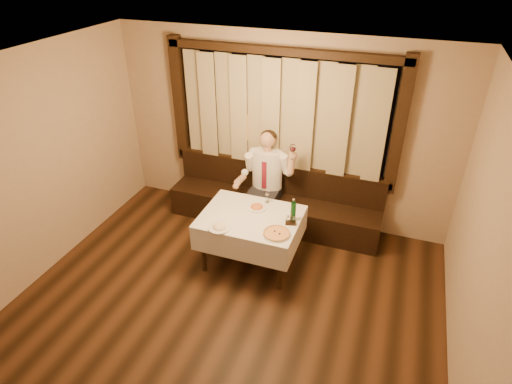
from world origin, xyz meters
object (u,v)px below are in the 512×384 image
(pasta_cream, at_px, (219,225))
(pasta_red, at_px, (257,206))
(banquette, at_px, (274,205))
(cruet_caddy, at_px, (291,221))
(dining_table, at_px, (251,223))
(pizza, at_px, (277,233))
(green_bottle, at_px, (293,211))
(seated_man, at_px, (266,174))

(pasta_cream, bearing_deg, pasta_red, 64.49)
(banquette, xyz_separation_m, cruet_caddy, (0.53, -1.03, 0.49))
(banquette, distance_m, dining_table, 1.08)
(banquette, relative_size, cruet_caddy, 22.98)
(dining_table, xyz_separation_m, cruet_caddy, (0.53, -0.00, 0.15))
(dining_table, height_order, pizza, pizza)
(pizza, bearing_deg, cruet_caddy, 69.37)
(green_bottle, bearing_deg, pasta_cream, -148.86)
(cruet_caddy, bearing_deg, banquette, 104.98)
(banquette, height_order, pasta_red, banquette)
(dining_table, bearing_deg, pasta_red, 86.90)
(green_bottle, xyz_separation_m, seated_man, (-0.64, 0.83, -0.02))
(banquette, bearing_deg, pasta_red, -89.24)
(banquette, xyz_separation_m, green_bottle, (0.53, -0.92, 0.58))
(pasta_cream, bearing_deg, pizza, 9.26)
(seated_man, bearing_deg, banquette, 39.90)
(dining_table, relative_size, seated_man, 0.85)
(pizza, distance_m, cruet_caddy, 0.28)
(banquette, distance_m, cruet_caddy, 1.26)
(dining_table, bearing_deg, green_bottle, 10.83)
(pasta_cream, relative_size, green_bottle, 0.93)
(pizza, xyz_separation_m, pasta_red, (-0.42, 0.47, 0.02))
(pasta_cream, xyz_separation_m, green_bottle, (0.80, 0.48, 0.09))
(pizza, xyz_separation_m, green_bottle, (0.10, 0.37, 0.11))
(dining_table, distance_m, pizza, 0.52)
(pizza, bearing_deg, dining_table, 148.28)
(pizza, relative_size, pasta_cream, 1.23)
(banquette, height_order, pasta_cream, banquette)
(dining_table, height_order, seated_man, seated_man)
(pizza, distance_m, pasta_cream, 0.71)
(green_bottle, relative_size, cruet_caddy, 2.19)
(pasta_red, bearing_deg, cruet_caddy, -21.54)
(cruet_caddy, distance_m, seated_man, 1.13)
(cruet_caddy, bearing_deg, pizza, -122.96)
(pizza, xyz_separation_m, seated_man, (-0.54, 1.20, 0.09))
(dining_table, distance_m, pasta_red, 0.25)
(seated_man, bearing_deg, dining_table, -83.32)
(pasta_cream, distance_m, cruet_caddy, 0.88)
(pasta_cream, height_order, green_bottle, green_bottle)
(banquette, distance_m, seated_man, 0.57)
(banquette, distance_m, green_bottle, 1.21)
(pasta_red, relative_size, cruet_caddy, 1.91)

